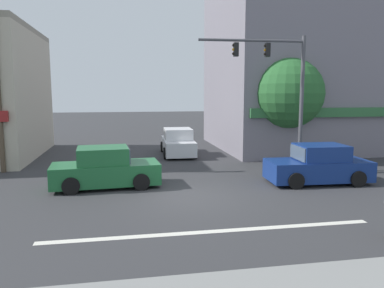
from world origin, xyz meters
TOP-DOWN VIEW (x-y plane):
  - ground_plane at (0.00, 0.00)m, footprint 120.00×120.00m
  - lane_marking_stripe at (0.00, -3.50)m, footprint 9.00×0.24m
  - building_right_corner at (10.32, 10.90)m, footprint 12.81×10.08m
  - street_tree at (6.50, 6.24)m, footprint 3.78×3.78m
  - traffic_light_mast at (4.83, 3.36)m, footprint 4.89×0.40m
  - sedan_approaching_near at (0.86, 8.92)m, footprint 2.00×4.16m
  - sedan_parked_curbside at (5.51, 1.02)m, footprint 4.18×2.04m
  - sedan_waiting_far at (-3.01, 1.89)m, footprint 4.21×2.11m

SIDE VIEW (x-z plane):
  - ground_plane at x=0.00m, z-range 0.00..0.00m
  - lane_marking_stripe at x=0.00m, z-range 0.00..0.01m
  - sedan_approaching_near at x=0.86m, z-range -0.08..1.50m
  - sedan_parked_curbside at x=5.51m, z-range -0.08..1.50m
  - sedan_waiting_far at x=-3.01m, z-range -0.08..1.50m
  - street_tree at x=6.50m, z-range 0.86..6.38m
  - traffic_light_mast at x=4.83m, z-range 1.08..7.28m
  - building_right_corner at x=10.32m, z-range 0.00..11.63m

